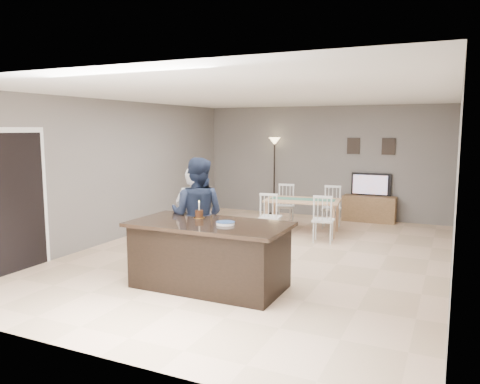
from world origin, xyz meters
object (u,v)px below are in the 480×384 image
at_px(man, 197,215).
at_px(dining_table, 303,205).
at_px(birthday_cake, 199,214).
at_px(plate_stack, 225,223).
at_px(kitchen_island, 210,255).
at_px(woman, 194,219).
at_px(television, 370,185).
at_px(floor_lamp, 274,155).
at_px(tv_console, 369,209).

xyz_separation_m(man, dining_table, (0.65, 3.21, -0.28)).
relative_size(birthday_cake, dining_table, 0.13).
bearing_deg(dining_table, plate_stack, -95.60).
height_order(kitchen_island, plate_stack, plate_stack).
bearing_deg(woman, birthday_cake, 117.09).
xyz_separation_m(television, man, (-1.71, -5.09, 0.01)).
height_order(man, dining_table, man).
xyz_separation_m(plate_stack, dining_table, (-0.11, 3.79, -0.33)).
relative_size(birthday_cake, floor_lamp, 0.13).
bearing_deg(tv_console, plate_stack, -99.54).
bearing_deg(birthday_cake, plate_stack, -26.50).
height_order(tv_console, man, man).
bearing_deg(tv_console, television, 90.00).
bearing_deg(television, man, 71.47).
height_order(tv_console, birthday_cake, birthday_cake).
relative_size(man, plate_stack, 6.93).
bearing_deg(man, dining_table, -111.07).
xyz_separation_m(tv_console, plate_stack, (-0.94, -5.60, 0.62)).
height_order(man, floor_lamp, floor_lamp).
bearing_deg(floor_lamp, kitchen_island, -78.12).
distance_m(television, man, 5.37).
distance_m(plate_stack, floor_lamp, 5.83).
height_order(television, dining_table, television).
xyz_separation_m(tv_console, dining_table, (-1.06, -1.81, 0.29)).
xyz_separation_m(woman, floor_lamp, (-0.62, 5.04, 0.70)).
relative_size(tv_console, man, 0.69).
distance_m(television, woman, 5.39).
xyz_separation_m(kitchen_island, tv_console, (1.20, 5.57, -0.15)).
relative_size(plate_stack, floor_lamp, 0.13).
bearing_deg(woman, television, -122.48).
bearing_deg(man, television, -118.14).
xyz_separation_m(tv_console, television, (0.00, 0.07, 0.56)).
relative_size(birthday_cake, plate_stack, 0.97).
bearing_deg(television, birthday_cake, 74.47).
xyz_separation_m(kitchen_island, man, (-0.51, 0.55, 0.41)).
xyz_separation_m(television, birthday_cake, (-1.50, -5.39, 0.09)).
height_order(man, birthday_cake, man).
distance_m(tv_console, television, 0.57).
bearing_deg(floor_lamp, tv_console, -0.48).
relative_size(television, man, 0.53).
distance_m(man, plate_stack, 0.96).
bearing_deg(kitchen_island, television, 77.99).
bearing_deg(birthday_cake, tv_console, 74.28).
relative_size(woman, floor_lamp, 0.83).
bearing_deg(man, woman, -9.61).
distance_m(tv_console, man, 5.33).
bearing_deg(tv_console, birthday_cake, -105.72).
bearing_deg(tv_console, floor_lamp, 179.52).
bearing_deg(dining_table, woman, -109.67).
bearing_deg(dining_table, tv_console, 52.43).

